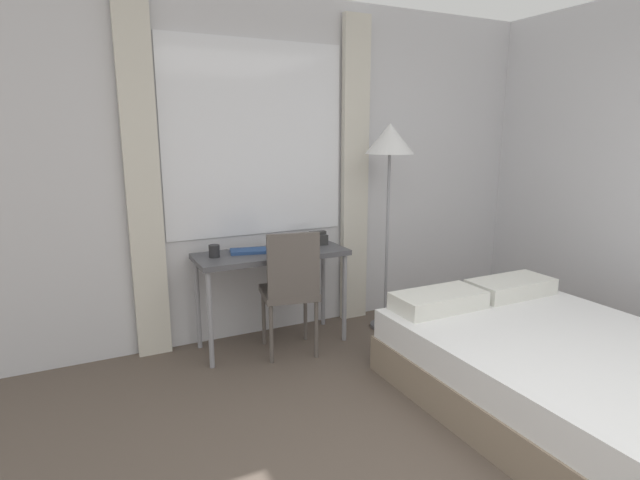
{
  "coord_description": "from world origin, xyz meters",
  "views": [
    {
      "loc": [
        -1.56,
        -0.95,
        1.66
      ],
      "look_at": [
        -0.02,
        2.16,
        0.91
      ],
      "focal_mm": 28.0,
      "sensor_mm": 36.0,
      "label": 1
    }
  ],
  "objects": [
    {
      "name": "wall_back_with_window",
      "position": [
        -0.03,
        2.87,
        1.35
      ],
      "size": [
        5.76,
        0.13,
        2.7
      ],
      "color": "silver",
      "rests_on": "ground_plane"
    },
    {
      "name": "book",
      "position": [
        -0.4,
        2.61,
        0.77
      ],
      "size": [
        0.3,
        0.22,
        0.02
      ],
      "rotation": [
        0.0,
        0.0,
        -0.24
      ],
      "color": "navy",
      "rests_on": "desk"
    },
    {
      "name": "mug",
      "position": [
        -0.67,
        2.59,
        0.8
      ],
      "size": [
        0.08,
        0.08,
        0.09
      ],
      "color": "#262628",
      "rests_on": "desk"
    },
    {
      "name": "desk_chair",
      "position": [
        -0.18,
        2.31,
        0.55
      ],
      "size": [
        0.47,
        0.47,
        0.96
      ],
      "rotation": [
        0.0,
        0.0,
        -0.19
      ],
      "color": "#59514C",
      "rests_on": "ground_plane"
    },
    {
      "name": "telephone",
      "position": [
        0.2,
        2.65,
        0.8
      ],
      "size": [
        0.13,
        0.16,
        0.11
      ],
      "color": "#2D2D2D",
      "rests_on": "desk"
    },
    {
      "name": "standing_lamp",
      "position": [
        0.76,
        2.46,
        1.52
      ],
      "size": [
        0.4,
        0.4,
        1.73
      ],
      "color": "#4C4C51",
      "rests_on": "ground_plane"
    },
    {
      "name": "desk",
      "position": [
        -0.24,
        2.56,
        0.68
      ],
      "size": [
        1.17,
        0.46,
        0.76
      ],
      "color": "#4C4C51",
      "rests_on": "ground_plane"
    },
    {
      "name": "bed",
      "position": [
        1.0,
        0.87,
        0.23
      ],
      "size": [
        1.54,
        2.03,
        0.57
      ],
      "color": "gray",
      "rests_on": "ground_plane"
    }
  ]
}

